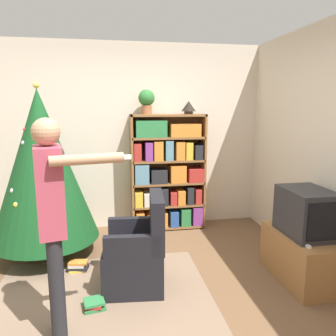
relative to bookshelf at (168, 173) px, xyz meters
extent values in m
plane|color=brown|center=(-0.61, -1.75, -0.81)|extent=(14.00, 14.00, 0.00)
cube|color=beige|center=(-0.61, 0.24, 0.49)|extent=(8.00, 0.10, 2.60)
cube|color=#7F6651|center=(-0.91, -1.81, -0.81)|extent=(2.01, 1.93, 0.01)
cube|color=brown|center=(-0.50, 0.01, 0.00)|extent=(0.03, 0.32, 1.63)
cube|color=brown|center=(0.51, 0.01, 0.00)|extent=(0.03, 0.32, 1.63)
cube|color=brown|center=(0.00, 0.01, 0.80)|extent=(1.04, 0.32, 0.03)
cube|color=brown|center=(0.00, 0.17, 0.00)|extent=(1.04, 0.01, 1.63)
cube|color=brown|center=(0.00, 0.01, -0.78)|extent=(1.01, 0.32, 0.03)
cube|color=orange|center=(-0.41, -0.03, -0.65)|extent=(0.11, 0.24, 0.23)
cube|color=orange|center=(-0.24, -0.02, -0.67)|extent=(0.13, 0.27, 0.19)
cube|color=orange|center=(-0.09, -0.03, -0.66)|extent=(0.14, 0.23, 0.21)
cube|color=#284C93|center=(0.08, -0.02, -0.65)|extent=(0.12, 0.26, 0.22)
cube|color=#2D7A42|center=(0.24, -0.03, -0.64)|extent=(0.14, 0.24, 0.25)
cube|color=#843889|center=(0.42, 0.00, -0.63)|extent=(0.14, 0.30, 0.27)
cube|color=brown|center=(0.00, 0.01, -0.46)|extent=(1.01, 0.32, 0.03)
cube|color=gold|center=(-0.42, -0.02, -0.34)|extent=(0.11, 0.26, 0.21)
cube|color=beige|center=(-0.30, -0.01, -0.35)|extent=(0.10, 0.29, 0.18)
cube|color=gold|center=(-0.19, -0.02, -0.35)|extent=(0.08, 0.25, 0.20)
cube|color=#232328|center=(-0.07, -0.01, -0.32)|extent=(0.10, 0.28, 0.24)
cube|color=#B22D28|center=(0.06, -0.03, -0.35)|extent=(0.09, 0.24, 0.18)
cube|color=orange|center=(0.18, -0.03, -0.35)|extent=(0.11, 0.24, 0.20)
cube|color=#232328|center=(0.31, -0.01, -0.32)|extent=(0.09, 0.27, 0.24)
cube|color=#B22D28|center=(0.42, -0.01, -0.34)|extent=(0.09, 0.28, 0.21)
cube|color=brown|center=(0.00, 0.01, -0.14)|extent=(1.01, 0.32, 0.03)
cube|color=#5B899E|center=(-0.37, -0.02, 0.01)|extent=(0.19, 0.27, 0.27)
cube|color=#232328|center=(-0.14, -0.03, -0.03)|extent=(0.22, 0.25, 0.19)
cube|color=orange|center=(0.13, -0.02, -0.01)|extent=(0.22, 0.27, 0.24)
cube|color=#B22D28|center=(0.39, -0.02, -0.03)|extent=(0.21, 0.26, 0.19)
cube|color=brown|center=(0.00, 0.01, 0.18)|extent=(1.01, 0.32, 0.03)
cube|color=#B22D28|center=(-0.43, -0.03, 0.31)|extent=(0.10, 0.24, 0.24)
cube|color=#843889|center=(-0.27, 0.00, 0.32)|extent=(0.10, 0.29, 0.25)
cube|color=orange|center=(-0.14, -0.01, 0.32)|extent=(0.12, 0.28, 0.26)
cube|color=#5B899E|center=(0.00, -0.03, 0.33)|extent=(0.10, 0.24, 0.27)
cube|color=orange|center=(0.16, -0.01, 0.32)|extent=(0.12, 0.27, 0.25)
cube|color=gold|center=(0.28, 0.00, 0.31)|extent=(0.10, 0.31, 0.24)
cube|color=#232328|center=(0.42, -0.03, 0.29)|extent=(0.11, 0.25, 0.20)
cube|color=brown|center=(0.00, 0.01, 0.50)|extent=(1.01, 0.32, 0.03)
cube|color=#2D7A42|center=(-0.24, -0.01, 0.63)|extent=(0.41, 0.28, 0.23)
cube|color=orange|center=(0.23, -0.03, 0.60)|extent=(0.42, 0.25, 0.18)
cube|color=#996638|center=(1.09, -1.65, -0.57)|extent=(0.50, 0.87, 0.48)
cube|color=#28282D|center=(1.09, -1.65, -0.10)|extent=(0.41, 0.56, 0.46)
cube|color=black|center=(1.09, -1.93, -0.10)|extent=(0.33, 0.01, 0.36)
cube|color=white|center=(0.95, -1.91, -0.32)|extent=(0.04, 0.12, 0.02)
cylinder|color=#4C3323|center=(-1.55, -0.64, -0.76)|extent=(0.36, 0.36, 0.10)
cylinder|color=brown|center=(-1.55, -0.64, -0.65)|extent=(0.08, 0.08, 0.12)
cone|color=#14471E|center=(-1.55, -0.64, 0.27)|extent=(1.20, 1.20, 1.71)
sphere|color=#B74C93|center=(-2.00, -0.69, -0.24)|extent=(0.05, 0.05, 0.05)
sphere|color=red|center=(-1.30, -0.38, 0.03)|extent=(0.07, 0.07, 0.07)
sphere|color=red|center=(-1.69, -0.70, 0.68)|extent=(0.04, 0.04, 0.04)
sphere|color=#B74C93|center=(-1.31, -0.67, 0.38)|extent=(0.04, 0.04, 0.04)
sphere|color=gold|center=(-1.76, -0.98, -0.08)|extent=(0.07, 0.07, 0.07)
sphere|color=silver|center=(-1.70, -0.77, 0.54)|extent=(0.05, 0.05, 0.05)
sphere|color=silver|center=(-1.81, -0.88, 0.05)|extent=(0.06, 0.06, 0.06)
sphere|color=#E5CC4C|center=(-1.55, -0.64, 1.15)|extent=(0.07, 0.07, 0.07)
cube|color=black|center=(-0.60, -1.50, -0.60)|extent=(0.61, 0.61, 0.42)
cube|color=black|center=(-0.37, -1.52, -0.14)|extent=(0.17, 0.57, 0.50)
cube|color=black|center=(-0.58, -1.26, -0.29)|extent=(0.51, 0.13, 0.20)
cube|color=black|center=(-0.62, -1.74, -0.29)|extent=(0.51, 0.13, 0.20)
cylinder|color=#232328|center=(-1.23, -2.04, -0.39)|extent=(0.11, 0.11, 0.84)
cylinder|color=#232328|center=(-1.19, -2.21, -0.39)|extent=(0.11, 0.11, 0.84)
cube|color=#AD4256|center=(-1.21, -2.13, 0.34)|extent=(0.24, 0.35, 0.63)
cylinder|color=tan|center=(-1.25, -1.93, 0.31)|extent=(0.07, 0.07, 0.50)
cylinder|color=tan|center=(-0.93, -2.27, 0.58)|extent=(0.48, 0.17, 0.07)
cube|color=white|center=(-0.70, -2.23, 0.58)|extent=(0.11, 0.06, 0.03)
sphere|color=tan|center=(-1.21, -2.13, 0.76)|extent=(0.19, 0.19, 0.19)
cylinder|color=#935B38|center=(-0.29, 0.01, 0.88)|extent=(0.14, 0.14, 0.12)
sphere|color=#2D7033|center=(-0.29, 0.01, 1.04)|extent=(0.22, 0.22, 0.22)
cylinder|color=#473828|center=(0.29, 0.01, 0.84)|extent=(0.12, 0.12, 0.04)
cone|color=black|center=(0.29, 0.01, 0.93)|extent=(0.20, 0.20, 0.14)
cube|color=gold|center=(-1.17, -1.08, -0.80)|extent=(0.18, 0.14, 0.02)
cube|color=#232328|center=(-1.17, -1.08, -0.77)|extent=(0.23, 0.17, 0.03)
cube|color=beige|center=(-1.18, -1.08, -0.74)|extent=(0.19, 0.16, 0.04)
cube|color=orange|center=(-1.16, -1.10, -0.71)|extent=(0.21, 0.14, 0.02)
cube|color=#2D7A42|center=(-0.97, -1.80, -0.80)|extent=(0.21, 0.18, 0.03)
cube|color=#B22D28|center=(-0.97, -1.81, -0.77)|extent=(0.15, 0.15, 0.03)
cube|color=#2D7A42|center=(-0.97, -1.80, -0.74)|extent=(0.20, 0.19, 0.02)
camera|label=1|loc=(-0.78, -4.45, 0.93)|focal=35.00mm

